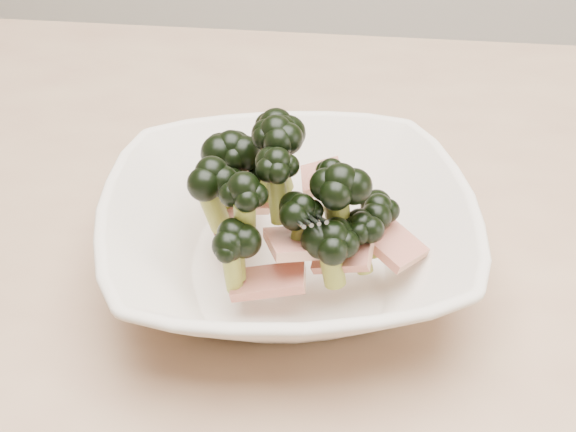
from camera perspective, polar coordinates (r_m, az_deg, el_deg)
The scene contains 2 objects.
dining_table at distance 0.69m, azimuth 5.25°, elevation -8.00°, with size 1.20×0.80×0.75m.
broccoli_dish at distance 0.57m, azimuth -0.10°, elevation -0.95°, with size 0.31×0.31×0.13m.
Camera 1 is at (-0.00, -0.51, 1.13)m, focal length 50.00 mm.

